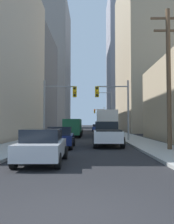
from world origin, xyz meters
TOP-DOWN VIEW (x-y plane):
  - ground_plane at (0.00, 0.00)m, footprint 400.00×400.00m
  - sidewalk_left at (-5.05, 50.00)m, footprint 3.00×160.00m
  - sidewalk_right at (5.05, 50.00)m, footprint 3.00×160.00m
  - city_bus at (2.62, 30.16)m, footprint 2.77×11.55m
  - pickup_truck_white at (1.71, 14.57)m, footprint 2.20×5.46m
  - cargo_van_green at (-1.79, 25.99)m, footprint 2.16×5.24m
  - sedan_silver at (-1.75, 6.27)m, footprint 1.95×4.25m
  - sedan_navy at (-1.76, 13.00)m, footprint 1.95×4.26m
  - sedan_grey at (-1.78, 31.68)m, footprint 1.95×4.21m
  - sedan_black at (-1.92, 39.32)m, footprint 1.95×4.24m
  - sedan_blue at (1.82, 49.49)m, footprint 1.95×4.21m
  - traffic_signal_near_left at (-2.77, 19.37)m, footprint 3.29×0.44m
  - traffic_signal_near_right at (2.74, 19.37)m, footprint 3.36×0.44m
  - traffic_signal_far_right at (3.00, 59.76)m, footprint 2.79×0.44m
  - utility_pole_right at (5.35, 10.78)m, footprint 2.20×0.28m
  - street_lamp_right at (3.79, 39.51)m, footprint 2.76×0.32m
  - building_left_mid_office at (-16.84, 44.58)m, footprint 17.94×24.51m
  - building_left_far_tower at (-19.27, 86.74)m, footprint 22.86×23.80m
  - building_right_mid_block at (15.30, 47.91)m, footprint 16.12×24.57m
  - building_right_far_highrise at (15.78, 87.52)m, footprint 16.73×21.67m

SIDE VIEW (x-z plane):
  - ground_plane at x=0.00m, z-range 0.00..0.00m
  - sidewalk_left at x=-5.05m, z-range 0.00..0.15m
  - sidewalk_right at x=5.05m, z-range 0.00..0.15m
  - sedan_silver at x=-1.75m, z-range 0.01..1.53m
  - sedan_navy at x=-1.76m, z-range 0.01..1.53m
  - sedan_grey at x=-1.78m, z-range 0.01..1.53m
  - sedan_black at x=-1.92m, z-range 0.01..1.53m
  - sedan_blue at x=1.82m, z-range 0.01..1.53m
  - pickup_truck_white at x=1.71m, z-range -0.02..1.88m
  - cargo_van_green at x=-1.79m, z-range 0.16..2.42m
  - city_bus at x=2.62m, z-range 0.23..3.63m
  - traffic_signal_far_right at x=3.00m, z-range 0.99..6.99m
  - traffic_signal_near_left at x=-2.77m, z-range 1.02..7.02m
  - traffic_signal_near_right at x=2.74m, z-range 1.02..7.02m
  - street_lamp_right at x=3.79m, z-range 0.83..8.33m
  - utility_pole_right at x=5.35m, z-range 0.27..9.36m
  - building_left_mid_office at x=-16.84m, z-range 0.00..20.82m
  - building_right_mid_block at x=15.30m, z-range 0.00..33.87m
  - building_left_far_tower at x=-19.27m, z-range 0.00..46.44m
  - building_right_far_highrise at x=15.78m, z-range 0.00..50.57m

